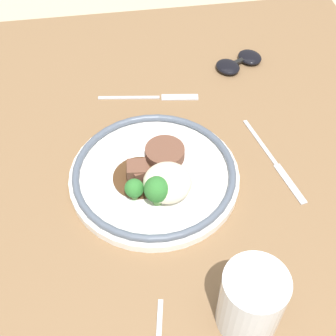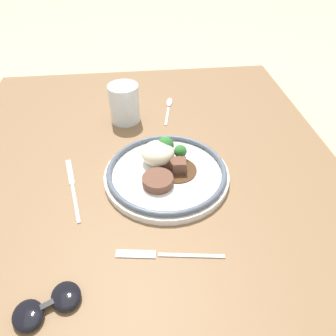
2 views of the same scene
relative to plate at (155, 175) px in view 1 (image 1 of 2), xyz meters
name	(u,v)px [view 1 (image 1 of 2)]	position (x,y,z in m)	size (l,w,h in m)	color
ground_plane	(183,204)	(0.02, 0.04, -0.06)	(8.00, 8.00, 0.00)	tan
dining_table	(183,196)	(0.02, 0.04, -0.04)	(1.11, 0.93, 0.04)	brown
plate	(155,175)	(0.00, 0.00, 0.00)	(0.28, 0.28, 0.07)	white
juice_glass	(251,303)	(0.25, 0.09, 0.03)	(0.08, 0.08, 0.11)	#F4AD19
fork	(158,97)	(-0.21, 0.03, -0.02)	(0.04, 0.20, 0.00)	#B7B7BC
knife	(275,162)	(-0.01, 0.21, -0.02)	(0.20, 0.05, 0.00)	#B7B7BC
sunglasses	(239,62)	(-0.29, 0.22, -0.01)	(0.09, 0.12, 0.02)	black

